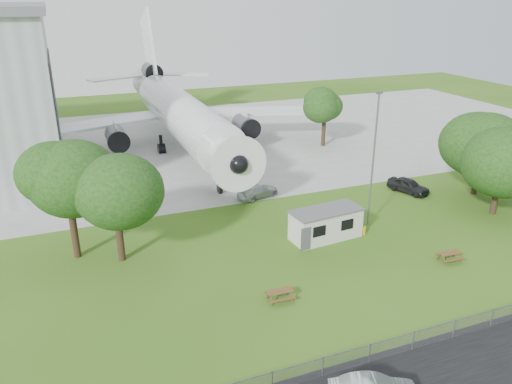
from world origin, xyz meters
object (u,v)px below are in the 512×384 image
object	(u,v)px
picnic_west	(280,300)
picnic_east	(449,261)
site_cabin	(326,224)
airliner	(179,110)

from	to	relation	value
picnic_west	picnic_east	distance (m)	14.59
site_cabin	picnic_west	size ratio (longest dim) A/B	3.81
airliner	picnic_west	xyz separation A→B (m)	(-2.18, -37.80, -5.27)
airliner	picnic_west	world-z (taller)	airliner
site_cabin	picnic_west	bearing A→B (deg)	-136.08
airliner	site_cabin	size ratio (longest dim) A/B	6.95
site_cabin	picnic_east	size ratio (longest dim) A/B	3.81
picnic_west	picnic_east	size ratio (longest dim) A/B	1.00
airliner	picnic_east	bearing A→B (deg)	-71.79
site_cabin	airliner	bearing A→B (deg)	99.85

